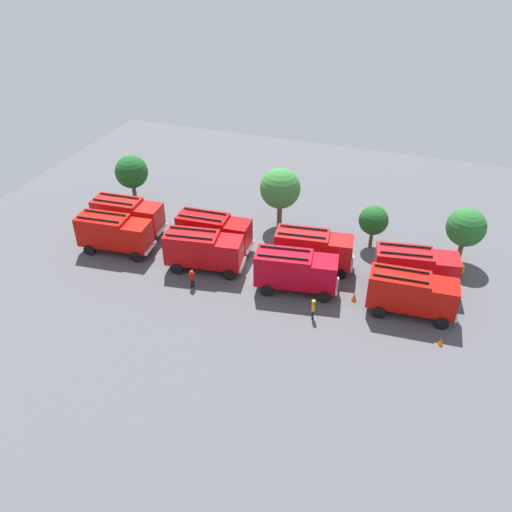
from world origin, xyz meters
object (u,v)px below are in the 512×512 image
at_px(firefighter_0, 461,271).
at_px(tree_2, 374,220).
at_px(fire_truck_4, 128,215).
at_px(tree_1, 280,189).
at_px(fire_truck_0, 114,232).
at_px(firefighter_1, 313,308).
at_px(traffic_cone_1, 410,270).
at_px(traffic_cone_2, 441,342).
at_px(firefighter_2, 415,256).
at_px(fire_truck_7, 415,267).
at_px(tree_0, 132,172).
at_px(tree_3, 466,227).
at_px(fire_truck_6, 313,248).
at_px(traffic_cone_0, 354,297).
at_px(fire_truck_1, 203,249).
at_px(firefighter_3, 192,278).
at_px(fire_truck_5, 214,231).
at_px(fire_truck_2, 296,270).
at_px(fire_truck_3, 411,292).

height_order(firefighter_0, tree_2, tree_2).
xyz_separation_m(fire_truck_4, tree_1, (14.11, 6.60, 2.18)).
bearing_deg(fire_truck_0, tree_2, 16.15).
relative_size(firefighter_1, traffic_cone_1, 2.50).
bearing_deg(traffic_cone_2, firefighter_2, 105.97).
bearing_deg(fire_truck_7, firefighter_1, -144.58).
bearing_deg(tree_0, tree_3, -0.54).
bearing_deg(fire_truck_6, tree_2, 43.43).
bearing_deg(fire_truck_7, traffic_cone_0, -150.00).
bearing_deg(fire_truck_1, firefighter_3, -95.40).
height_order(fire_truck_1, fire_truck_5, same).
bearing_deg(tree_1, fire_truck_0, -143.20).
relative_size(fire_truck_1, firefighter_1, 4.08).
height_order(tree_0, traffic_cone_0, tree_0).
height_order(fire_truck_1, traffic_cone_0, fire_truck_1).
height_order(firefighter_2, traffic_cone_1, firefighter_2).
relative_size(fire_truck_0, firefighter_2, 4.28).
bearing_deg(fire_truck_7, fire_truck_1, -178.14).
bearing_deg(tree_2, fire_truck_7, -50.24).
height_order(tree_1, traffic_cone_2, tree_1).
relative_size(firefighter_3, tree_1, 0.27).
bearing_deg(tree_2, firefighter_3, -138.82).
distance_m(firefighter_1, tree_0, 27.60).
xyz_separation_m(fire_truck_6, traffic_cone_2, (11.92, -6.85, -1.85)).
relative_size(fire_truck_7, firefighter_0, 4.62).
bearing_deg(firefighter_3, tree_3, -119.20).
height_order(fire_truck_4, firefighter_1, fire_truck_4).
xyz_separation_m(firefighter_1, tree_2, (2.67, 12.59, 1.94)).
bearing_deg(tree_0, traffic_cone_1, -7.02).
relative_size(fire_truck_0, firefighter_1, 4.02).
bearing_deg(fire_truck_5, fire_truck_4, 176.37).
xyz_separation_m(tree_3, traffic_cone_1, (-4.10, -3.49, -3.37)).
bearing_deg(tree_2, fire_truck_2, -118.53).
distance_m(fire_truck_2, traffic_cone_2, 12.98).
distance_m(tree_2, traffic_cone_1, 5.97).
bearing_deg(firefighter_3, fire_truck_4, -0.33).
height_order(fire_truck_1, fire_truck_6, same).
relative_size(fire_truck_3, fire_truck_7, 0.98).
bearing_deg(tree_3, fire_truck_0, -163.61).
distance_m(fire_truck_4, fire_truck_6, 19.35).
xyz_separation_m(firefighter_0, traffic_cone_1, (-4.35, -0.51, -0.53)).
xyz_separation_m(firefighter_0, traffic_cone_0, (-8.47, -6.30, -0.55)).
bearing_deg(fire_truck_5, firefighter_1, -33.60).
distance_m(fire_truck_3, fire_truck_6, 9.88).
xyz_separation_m(fire_truck_3, traffic_cone_0, (-4.51, 0.19, -1.80)).
bearing_deg(tree_3, firefighter_2, -153.76).
bearing_deg(fire_truck_2, firefighter_3, -171.92).
relative_size(fire_truck_5, traffic_cone_0, 10.39).
bearing_deg(fire_truck_0, tree_3, 11.10).
bearing_deg(fire_truck_5, firefighter_0, 4.12).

